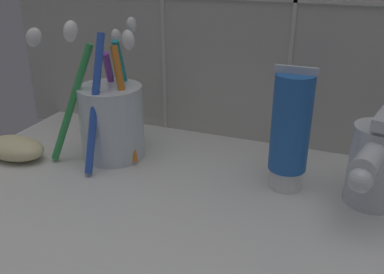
# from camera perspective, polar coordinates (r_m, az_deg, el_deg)

# --- Properties ---
(sink_counter) EXTENTS (0.71, 0.39, 0.02)m
(sink_counter) POSITION_cam_1_polar(r_m,az_deg,el_deg) (0.45, 5.20, -11.39)
(sink_counter) COLOR silver
(sink_counter) RESTS_ON ground
(toothbrush_cup) EXTENTS (0.13, 0.15, 0.18)m
(toothbrush_cup) POSITION_cam_1_polar(r_m,az_deg,el_deg) (0.55, -10.74, 2.59)
(toothbrush_cup) COLOR silver
(toothbrush_cup) RESTS_ON sink_counter
(toothpaste_tube) EXTENTS (0.04, 0.04, 0.14)m
(toothpaste_tube) POSITION_cam_1_polar(r_m,az_deg,el_deg) (0.47, 12.98, 0.84)
(toothpaste_tube) COLOR white
(toothpaste_tube) RESTS_ON sink_counter
(sink_faucet) EXTENTS (0.06, 0.11, 0.10)m
(sink_faucet) POSITION_cam_1_polar(r_m,az_deg,el_deg) (0.47, 23.24, -3.27)
(sink_faucet) COLOR silver
(sink_faucet) RESTS_ON sink_counter
(soap_bar) EXTENTS (0.08, 0.05, 0.03)m
(soap_bar) POSITION_cam_1_polar(r_m,az_deg,el_deg) (0.59, -22.57, -1.37)
(soap_bar) COLOR beige
(soap_bar) RESTS_ON sink_counter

